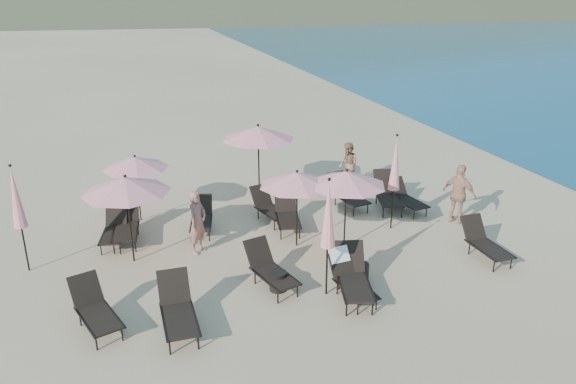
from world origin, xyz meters
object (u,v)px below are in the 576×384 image
object	(u,v)px
lounger_5	(485,242)
beachgoer_c	(459,194)
lounger_8	(202,217)
lounger_11	(406,197)
lounger_12	(269,207)
umbrella_open_1	(297,179)
umbrella_open_2	(347,178)
umbrella_closed_1	(395,164)
umbrella_closed_2	(16,198)
beachgoer_b	(348,165)
lounger_2	(270,269)
lounger_4	(354,277)
side_table_1	(359,272)
lounger_7	(126,224)
lounger_0	(95,309)
lounger_10	(347,193)
lounger_3	(350,277)
umbrella_closed_0	(328,215)
umbrella_open_3	(135,163)
umbrella_open_0	(126,185)
umbrella_open_4	(258,133)
beachgoer_a	(198,222)
lounger_9	(287,213)
side_table_0	(278,281)
lounger_1	(178,309)
lounger_13	(387,193)

from	to	relation	value
lounger_5	beachgoer_c	bearing A→B (deg)	73.50
lounger_8	lounger_11	distance (m)	6.24
lounger_12	umbrella_open_1	distance (m)	2.37
umbrella_open_2	umbrella_closed_1	distance (m)	1.91
lounger_8	umbrella_closed_2	world-z (taller)	umbrella_closed_2
lounger_12	beachgoer_b	xyz separation A→B (m)	(3.36, 1.97, 0.34)
lounger_2	lounger_4	size ratio (longest dim) A/B	0.93
side_table_1	lounger_7	bearing A→B (deg)	142.45
lounger_0	lounger_10	bearing A→B (deg)	12.60
lounger_3	umbrella_closed_0	world-z (taller)	umbrella_closed_0
lounger_0	lounger_12	world-z (taller)	lounger_0
umbrella_closed_2	lounger_2	bearing A→B (deg)	-24.65
lounger_10	umbrella_open_2	distance (m)	3.27
lounger_2	umbrella_open_3	bearing A→B (deg)	103.58
umbrella_open_1	beachgoer_c	bearing A→B (deg)	0.13
lounger_2	umbrella_open_2	bearing A→B (deg)	13.24
lounger_4	umbrella_open_3	xyz separation A→B (m)	(-4.25, 5.76, 1.31)
umbrella_open_0	umbrella_closed_2	world-z (taller)	umbrella_closed_2
beachgoer_b	umbrella_closed_0	bearing A→B (deg)	-30.44
lounger_12	umbrella_open_2	size ratio (longest dim) A/B	0.75
umbrella_open_0	side_table_1	size ratio (longest dim) A/B	5.17
lounger_4	lounger_12	xyz separation A→B (m)	(-0.63, 4.63, -0.05)
lounger_11	lounger_10	bearing A→B (deg)	145.23
umbrella_open_4	side_table_1	distance (m)	6.20
lounger_4	umbrella_closed_0	bearing A→B (deg)	171.05
umbrella_open_0	beachgoer_a	distance (m)	2.04
umbrella_open_3	lounger_0	bearing A→B (deg)	-103.17
umbrella_closed_1	lounger_7	bearing A→B (deg)	168.03
lounger_4	lounger_9	size ratio (longest dim) A/B	1.09
lounger_12	side_table_1	bearing A→B (deg)	-88.97
umbrella_open_4	beachgoer_a	world-z (taller)	umbrella_open_4
lounger_2	side_table_0	bearing A→B (deg)	-78.27
umbrella_closed_0	lounger_5	bearing A→B (deg)	5.65
lounger_4	umbrella_open_2	world-z (taller)	umbrella_open_2
lounger_1	umbrella_open_0	bearing A→B (deg)	102.19
lounger_8	lounger_4	bearing A→B (deg)	-46.55
lounger_9	umbrella_open_0	xyz separation A→B (m)	(-4.30, -0.76, 1.60)
lounger_13	lounger_9	bearing A→B (deg)	-155.95
side_table_0	lounger_8	bearing A→B (deg)	106.45
lounger_7	umbrella_open_1	distance (m)	4.85
lounger_4	beachgoer_b	bearing A→B (deg)	81.89
lounger_2	lounger_4	xyz separation A→B (m)	(1.66, -0.98, 0.03)
lounger_2	umbrella_open_2	distance (m)	3.12
umbrella_open_0	beachgoer_b	xyz separation A→B (m)	(7.33, 3.41, -1.28)
lounger_4	side_table_0	bearing A→B (deg)	168.69
umbrella_closed_0	umbrella_open_1	bearing A→B (deg)	86.62
lounger_5	side_table_1	xyz separation A→B (m)	(-3.50, -0.08, -0.22)
lounger_11	lounger_2	bearing A→B (deg)	-157.69
lounger_12	umbrella_open_4	xyz separation A→B (m)	(0.17, 1.77, 1.76)
lounger_0	umbrella_closed_0	size ratio (longest dim) A/B	0.62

